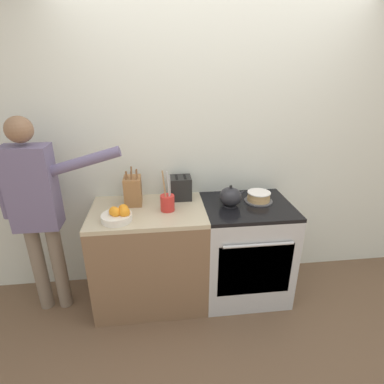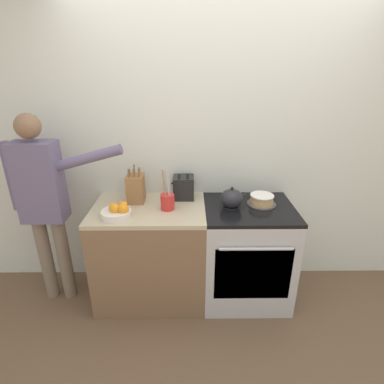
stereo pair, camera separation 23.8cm
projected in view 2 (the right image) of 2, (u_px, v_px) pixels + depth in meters
name	position (u px, v px, depth m)	size (l,w,h in m)	color
ground_plane	(221.00, 319.00, 2.52)	(16.00, 16.00, 0.00)	brown
wall_back	(219.00, 149.00, 2.63)	(8.00, 0.04, 2.60)	silver
counter_cabinet	(151.00, 253.00, 2.64)	(0.93, 0.63, 0.89)	brown
stove_range	(246.00, 253.00, 2.64)	(0.74, 0.67, 0.89)	#B7BABF
layer_cake	(262.00, 200.00, 2.51)	(0.24, 0.24, 0.09)	#4C4C51
tea_kettle	(232.00, 198.00, 2.45)	(0.23, 0.18, 0.18)	#232328
knife_block	(136.00, 188.00, 2.54)	(0.14, 0.17, 0.33)	olive
utensil_crock	(168.00, 201.00, 2.41)	(0.11, 0.11, 0.34)	red
fruit_bowl	(117.00, 211.00, 2.30)	(0.23, 0.23, 0.12)	silver
toaster	(184.00, 187.00, 2.62)	(0.20, 0.17, 0.20)	black
person_baker	(44.00, 197.00, 2.42)	(0.93, 0.20, 1.65)	#7A6B5B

